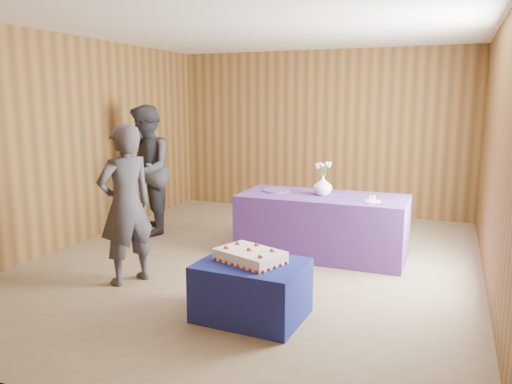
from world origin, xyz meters
The scene contains 13 objects.
ground centered at (0.00, 0.00, 0.00)m, with size 6.00×6.00×0.00m, color gray.
room_shell centered at (0.00, 0.00, 1.80)m, with size 5.04×6.04×2.72m.
cake_table centered at (0.53, -1.41, 0.25)m, with size 0.90×0.70×0.50m, color navy.
serving_table centered at (0.67, 0.57, 0.38)m, with size 2.00×0.90×0.75m, color #442F82.
sheet_cake centered at (0.51, -1.38, 0.55)m, with size 0.69×0.58×0.14m.
vase centered at (0.66, 0.59, 0.87)m, with size 0.23×0.23×0.24m, color white.
flower_spray centered at (0.66, 0.59, 1.12)m, with size 0.20×0.20×0.16m.
platter centered at (0.05, 0.63, 0.76)m, with size 0.34×0.34×0.02m, color #674F9E.
plate centered at (1.28, 0.40, 0.76)m, with size 0.19×0.19×0.01m, color white.
cake_slice centered at (1.28, 0.40, 0.79)m, with size 0.06×0.06×0.08m.
knife centered at (1.37, 0.24, 0.75)m, with size 0.26×0.02×0.00m, color silver.
guest_left centered at (-0.99, -1.08, 0.83)m, with size 0.60×0.40×1.65m, color #363640.
guest_right centered at (-1.90, 0.64, 0.91)m, with size 0.89×0.69×1.82m, color #2E3038.
Camera 1 is at (2.08, -5.24, 1.89)m, focal length 35.00 mm.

